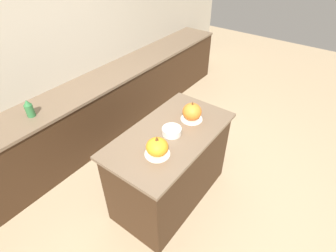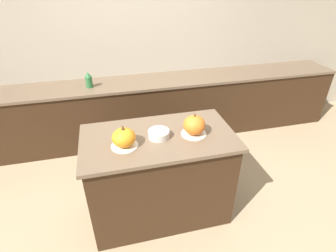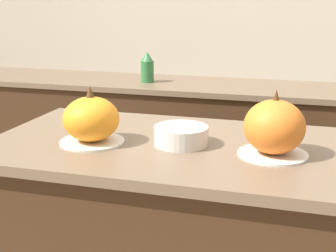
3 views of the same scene
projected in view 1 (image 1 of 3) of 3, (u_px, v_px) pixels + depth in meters
name	position (u px, v px, depth m)	size (l,w,h in m)	color
ground_plane	(170.00, 194.00, 3.13)	(12.00, 12.00, 0.00)	tan
wall_back	(52.00, 58.00, 3.21)	(8.00, 0.06, 2.50)	#B2A893
kitchen_island	(170.00, 166.00, 2.84)	(1.37, 0.75, 0.94)	#382314
back_counter	(82.00, 120.00, 3.55)	(6.00, 0.60, 0.89)	#382314
pumpkin_cake_left	(157.00, 147.00, 2.27)	(0.23, 0.23, 0.20)	silver
pumpkin_cake_right	(192.00, 112.00, 2.68)	(0.23, 0.23, 0.22)	silver
bottle_tall	(29.00, 108.00, 2.81)	(0.09, 0.09, 0.20)	#2D6B38
mixing_bowl	(172.00, 131.00, 2.53)	(0.19, 0.19, 0.07)	beige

